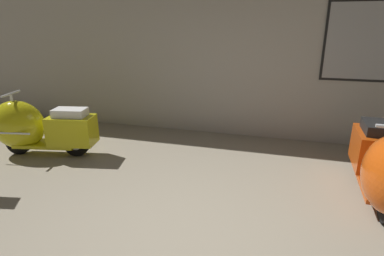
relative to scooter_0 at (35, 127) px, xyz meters
name	(u,v)px	position (x,y,z in m)	size (l,w,h in m)	color
ground_plane	(185,244)	(2.97, -1.48, -0.47)	(60.00, 60.00, 0.00)	gray
showroom_back_wall	(249,36)	(3.12, 1.94, 1.36)	(18.00, 0.63, 3.66)	#ADA89E
scooter_0	(35,127)	(0.00, 0.00, 0.00)	(1.74, 0.79, 1.03)	black
scooter_1	(384,167)	(4.95, -0.19, 0.03)	(0.61, 1.79, 1.08)	black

